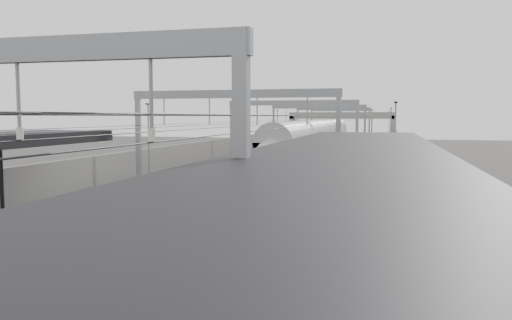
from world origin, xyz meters
The scene contains 13 objects.
platform_left centered at (-8.00, 45.00, 0.50)m, with size 4.00×120.00×1.00m, color black.
platform_right centered at (8.00, 45.00, 0.50)m, with size 4.00×120.00×1.00m, color black.
tracks centered at (0.00, 45.00, 0.05)m, with size 11.40×140.00×0.20m.
overhead_line centered at (0.00, 51.62, 6.14)m, with size 13.00×140.00×6.60m.
canopy_right centered at (8.03, 2.99, 5.09)m, with size 4.40×30.00×4.24m.
overbridge centered at (0.00, 100.00, 5.31)m, with size 22.00×2.20×6.90m.
wall_left centered at (-11.20, 45.00, 1.60)m, with size 0.30×120.00×3.20m, color gray.
wall_right centered at (11.20, 45.00, 1.60)m, with size 0.30×120.00×3.20m, color gray.
train centered at (1.50, 47.86, 2.20)m, with size 2.85×51.85×4.49m.
bench centered at (9.57, 7.70, 1.57)m, with size 0.81×1.88×0.94m.
signal_green centered at (-5.20, 74.71, 2.42)m, with size 0.32×0.32×3.48m.
signal_red_near centered at (3.20, 67.75, 2.42)m, with size 0.32×0.32×3.48m.
signal_red_far centered at (5.40, 75.84, 2.42)m, with size 0.32×0.32×3.48m.
Camera 1 is at (8.85, -6.83, 6.00)m, focal length 35.00 mm.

